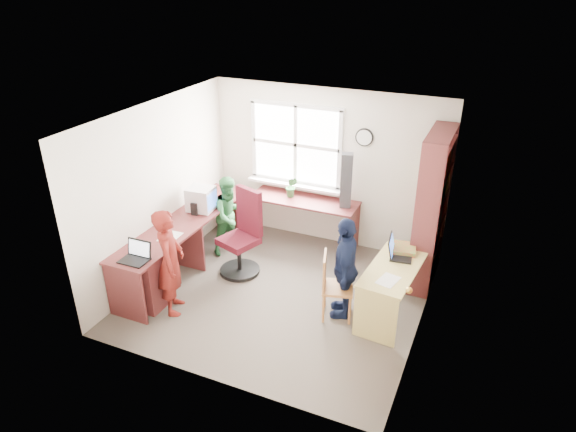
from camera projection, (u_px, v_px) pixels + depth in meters
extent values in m
cube|color=#494139|center=(280.00, 295.00, 6.81)|extent=(3.60, 3.40, 0.02)
cube|color=white|center=(279.00, 116.00, 5.74)|extent=(3.60, 3.40, 0.02)
cube|color=beige|center=(327.00, 168.00, 7.68)|extent=(3.60, 0.02, 2.40)
cube|color=beige|center=(205.00, 285.00, 4.87)|extent=(3.60, 0.02, 2.40)
cube|color=beige|center=(158.00, 190.00, 6.92)|extent=(0.02, 3.40, 2.40)
cube|color=beige|center=(430.00, 242.00, 5.62)|extent=(0.02, 3.40, 2.40)
cube|color=white|center=(296.00, 145.00, 7.71)|extent=(1.40, 0.01, 1.20)
cube|color=white|center=(296.00, 145.00, 7.70)|extent=(1.48, 0.04, 1.28)
cube|color=olive|center=(406.00, 309.00, 4.86)|extent=(0.02, 0.82, 2.00)
sphere|color=gold|center=(409.00, 290.00, 5.14)|extent=(0.07, 0.07, 0.07)
cylinder|color=black|center=(364.00, 137.00, 7.21)|extent=(0.26, 0.03, 0.26)
cylinder|color=white|center=(364.00, 138.00, 7.20)|extent=(0.22, 0.01, 0.22)
cube|color=maroon|center=(185.00, 222.00, 7.10)|extent=(0.60, 2.70, 0.03)
cube|color=maroon|center=(304.00, 200.00, 7.74)|extent=(1.65, 0.56, 0.03)
cube|color=maroon|center=(187.00, 245.00, 7.27)|extent=(0.56, 0.03, 0.72)
cube|color=maroon|center=(125.00, 295.00, 6.18)|extent=(0.56, 0.03, 0.72)
cube|color=maroon|center=(232.00, 209.00, 8.35)|extent=(0.56, 0.03, 0.72)
cube|color=maroon|center=(353.00, 232.00, 7.61)|extent=(0.03, 0.52, 0.72)
cube|color=maroon|center=(145.00, 279.00, 6.48)|extent=(0.54, 0.45, 0.72)
cube|color=tan|center=(394.00, 268.00, 6.13)|extent=(0.65, 1.23, 0.03)
cube|color=tan|center=(375.00, 318.00, 5.83)|extent=(0.51, 0.07, 0.66)
cube|color=tan|center=(405.00, 270.00, 6.73)|extent=(0.51, 0.07, 0.66)
cube|color=maroon|center=(425.00, 226.00, 6.31)|extent=(0.30, 0.02, 2.10)
cube|color=maroon|center=(438.00, 195.00, 7.13)|extent=(0.30, 0.02, 2.10)
cube|color=maroon|center=(442.00, 133.00, 6.26)|extent=(0.30, 1.00, 0.02)
cube|color=maroon|center=(423.00, 274.00, 7.15)|extent=(0.30, 1.00, 0.02)
cube|color=maroon|center=(426.00, 251.00, 7.00)|extent=(0.30, 1.00, 0.02)
cube|color=maroon|center=(429.00, 226.00, 6.83)|extent=(0.30, 1.00, 0.02)
cube|color=maroon|center=(433.00, 201.00, 6.66)|extent=(0.30, 1.00, 0.02)
cube|color=maroon|center=(437.00, 173.00, 6.49)|extent=(0.30, 1.00, 0.02)
cube|color=maroon|center=(441.00, 144.00, 6.32)|extent=(0.30, 1.00, 0.02)
cube|color=#AC1818|center=(420.00, 275.00, 6.84)|extent=(0.25, 0.28, 0.27)
cube|color=#184E93|center=(424.00, 263.00, 7.10)|extent=(0.25, 0.30, 0.29)
cube|color=#1D7B2D|center=(428.00, 253.00, 7.35)|extent=(0.25, 0.26, 0.30)
cube|color=gold|center=(423.00, 251.00, 6.68)|extent=(0.25, 0.28, 0.30)
cube|color=#6C317B|center=(428.00, 239.00, 6.94)|extent=(0.25, 0.30, 0.32)
cube|color=orange|center=(431.00, 231.00, 7.19)|extent=(0.25, 0.26, 0.29)
cube|color=#242424|center=(427.00, 224.00, 6.51)|extent=(0.25, 0.28, 0.32)
cube|color=beige|center=(431.00, 215.00, 6.78)|extent=(0.25, 0.30, 0.29)
cube|color=#AC1818|center=(435.00, 206.00, 7.02)|extent=(0.25, 0.26, 0.30)
cube|color=#184E93|center=(430.00, 198.00, 6.35)|extent=(0.25, 0.28, 0.29)
cube|color=#1D7B2D|center=(435.00, 188.00, 6.60)|extent=(0.25, 0.30, 0.30)
cube|color=gold|center=(438.00, 180.00, 6.85)|extent=(0.25, 0.26, 0.32)
cube|color=#6C317B|center=(434.00, 169.00, 6.17)|extent=(0.25, 0.28, 0.30)
cube|color=orange|center=(439.00, 160.00, 6.43)|extent=(0.25, 0.30, 0.32)
cube|color=#242424|center=(442.00, 154.00, 6.69)|extent=(0.25, 0.26, 0.29)
cylinder|color=black|center=(240.00, 270.00, 7.29)|extent=(0.72, 0.72, 0.05)
cylinder|color=black|center=(239.00, 256.00, 7.19)|extent=(0.08, 0.08, 0.42)
cube|color=#4B0E18|center=(238.00, 241.00, 7.08)|extent=(0.59, 0.59, 0.09)
cube|color=#4B0E18|center=(249.00, 211.00, 7.06)|extent=(0.45, 0.22, 0.67)
cylinder|color=#C27C40|center=(323.00, 309.00, 6.20)|extent=(0.04, 0.04, 0.40)
cylinder|color=#C27C40|center=(350.00, 311.00, 6.16)|extent=(0.04, 0.04, 0.40)
cylinder|color=#C27C40|center=(325.00, 294.00, 6.48)|extent=(0.04, 0.04, 0.40)
cylinder|color=#C27C40|center=(350.00, 295.00, 6.44)|extent=(0.04, 0.04, 0.40)
cube|color=#C27C40|center=(338.00, 288.00, 6.23)|extent=(0.46, 0.46, 0.04)
cube|color=#C27C40|center=(324.00, 271.00, 6.15)|extent=(0.13, 0.35, 0.44)
cube|color=silver|center=(202.00, 210.00, 7.39)|extent=(0.28, 0.23, 0.02)
cube|color=silver|center=(201.00, 199.00, 7.31)|extent=(0.38, 0.35, 0.34)
cube|color=#3F72F2|center=(212.00, 200.00, 7.26)|extent=(0.03, 0.28, 0.24)
cube|color=black|center=(134.00, 261.00, 6.12)|extent=(0.34, 0.25, 0.02)
cube|color=black|center=(139.00, 248.00, 6.17)|extent=(0.33, 0.06, 0.22)
cube|color=white|center=(139.00, 248.00, 6.17)|extent=(0.29, 0.05, 0.18)
cube|color=black|center=(401.00, 255.00, 6.36)|extent=(0.30, 0.39, 0.02)
cube|color=black|center=(391.00, 245.00, 6.34)|extent=(0.11, 0.36, 0.24)
cube|color=#3F72F2|center=(392.00, 246.00, 6.34)|extent=(0.08, 0.32, 0.19)
cube|color=black|center=(195.00, 209.00, 7.23)|extent=(0.10, 0.10, 0.18)
cube|color=black|center=(211.00, 196.00, 7.65)|extent=(0.09, 0.09, 0.17)
cube|color=black|center=(346.00, 181.00, 7.34)|extent=(0.20, 0.19, 0.81)
cube|color=red|center=(403.00, 249.00, 6.46)|extent=(0.37, 0.37, 0.06)
cube|color=silver|center=(170.00, 237.00, 6.67)|extent=(0.23, 0.32, 0.00)
cube|color=silver|center=(388.00, 280.00, 5.87)|extent=(0.26, 0.32, 0.00)
imported|color=#2B6D32|center=(292.00, 187.00, 7.75)|extent=(0.19, 0.16, 0.33)
imported|color=maroon|center=(170.00, 262.00, 6.22)|extent=(0.52, 0.60, 1.39)
imported|color=#2E733B|center=(230.00, 215.00, 7.58)|extent=(0.68, 0.73, 1.20)
imported|color=#121B3A|center=(345.00, 268.00, 6.17)|extent=(0.51, 0.83, 1.32)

